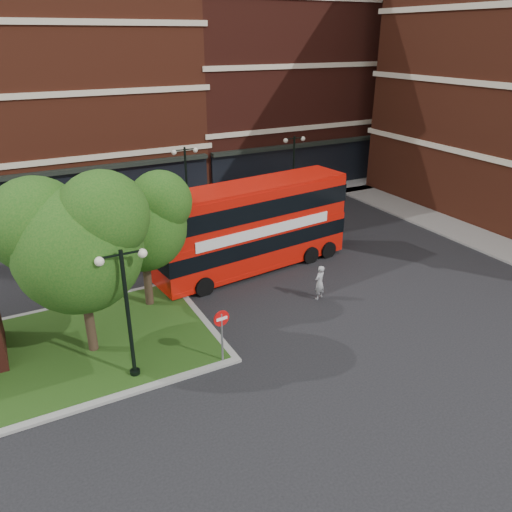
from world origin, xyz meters
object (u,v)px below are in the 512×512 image
car_silver (70,226)px  car_white (247,198)px  woman (320,282)px  bus (253,221)px

car_silver → car_white: (12.08, -0.28, 0.08)m
car_white → car_silver: bearing=83.3°
woman → car_white: bearing=-123.4°
woman → car_silver: bearing=-77.5°
bus → car_white: bearing=58.1°
car_silver → car_white: car_white is taller
woman → car_white: 13.90m
car_silver → car_white: size_ratio=0.86×
bus → woman: size_ratio=6.45×
car_white → bus: bearing=149.3°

